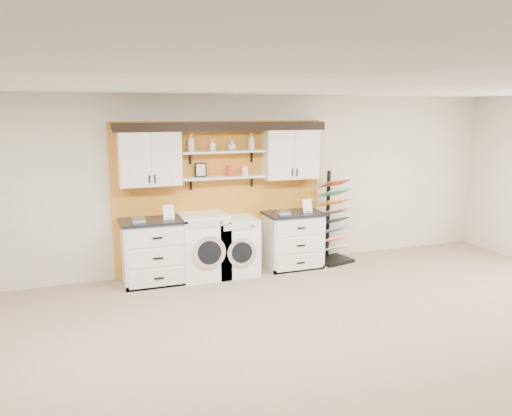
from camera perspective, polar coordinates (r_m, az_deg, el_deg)
name	(u,v)px	position (r m, az deg, el deg)	size (l,w,h in m)	color
floor	(343,394)	(4.94, 9.89, -20.24)	(10.00, 10.00, 0.00)	gray
ceiling	(354,79)	(4.23, 11.18, 14.21)	(10.00, 10.00, 0.00)	white
wall_back	(220,184)	(8.01, -4.12, 2.77)	(10.00, 10.00, 0.00)	beige
accent_panel	(221,196)	(8.01, -4.03, 1.32)	(3.40, 0.07, 2.40)	#BF7620
upper_cabinet_left	(150,157)	(7.52, -12.07, 5.70)	(0.90, 0.35, 0.84)	silver
upper_cabinet_right	(290,153)	(8.15, 3.95, 6.31)	(0.90, 0.35, 0.84)	silver
shelf_lower	(224,177)	(7.80, -3.73, 3.52)	(1.32, 0.28, 0.03)	silver
shelf_upper	(223,152)	(7.76, -3.76, 6.45)	(1.32, 0.28, 0.03)	silver
crown_molding	(223,126)	(7.75, -3.83, 9.38)	(3.30, 0.41, 0.13)	black
picture_frame	(201,170)	(7.75, -6.33, 4.35)	(0.18, 0.02, 0.22)	black
canister_red	(230,171)	(7.82, -3.03, 4.24)	(0.11, 0.11, 0.16)	red
canister_cream	(245,171)	(7.90, -1.29, 4.25)	(0.10, 0.10, 0.14)	silver
base_cabinet_left	(155,251)	(7.63, -11.49, -4.87)	(1.00, 0.66, 0.98)	silver
base_cabinet_right	(293,240)	(8.25, 4.25, -3.63)	(0.95, 0.66, 0.93)	silver
washer	(204,246)	(7.76, -5.99, -4.32)	(0.72, 0.71, 1.00)	white
dryer	(235,246)	(7.90, -2.41, -4.34)	(0.65, 0.71, 0.91)	white
sample_rack	(333,233)	(8.60, 8.81, -2.82)	(0.66, 0.60, 1.56)	black
soap_bottle_a	(191,143)	(7.63, -7.44, 7.40)	(0.10, 0.10, 0.26)	silver
soap_bottle_b	(212,145)	(7.71, -5.04, 7.16)	(0.08, 0.08, 0.17)	silver
soap_bottle_c	(232,145)	(7.79, -2.79, 7.20)	(0.13, 0.13, 0.17)	silver
soap_bottle_d	(251,141)	(7.89, -0.55, 7.63)	(0.10, 0.10, 0.27)	silver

